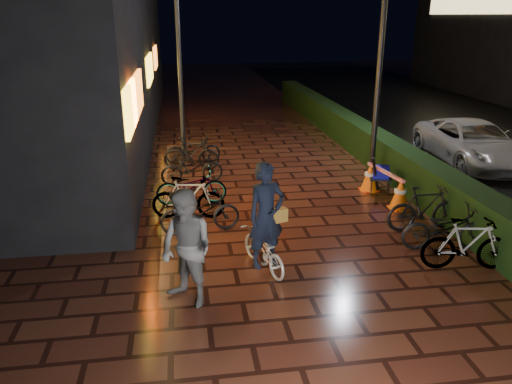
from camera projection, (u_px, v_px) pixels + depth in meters
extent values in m
plane|color=#381911|center=(317.00, 249.00, 9.69)|extent=(80.00, 80.00, 0.00)
cube|color=black|center=(349.00, 130.00, 17.44)|extent=(0.70, 20.00, 1.00)
imported|color=#57585A|center=(187.00, 249.00, 7.59)|extent=(1.14, 1.15, 1.88)
imported|color=#ADACB1|center=(473.00, 143.00, 15.12)|extent=(2.33, 4.69, 1.28)
cube|color=yellow|center=(131.00, 107.00, 9.73)|extent=(0.08, 2.00, 0.90)
cube|color=orange|center=(136.00, 96.00, 11.13)|extent=(0.08, 3.00, 0.90)
cube|color=yellow|center=(150.00, 69.00, 16.72)|extent=(0.08, 2.80, 0.90)
cube|color=orange|center=(155.00, 57.00, 21.38)|extent=(0.08, 2.20, 0.90)
cube|color=#FFD88C|center=(476.00, 1.00, 26.68)|extent=(0.06, 10.00, 1.30)
cylinder|color=black|center=(379.00, 77.00, 12.78)|extent=(0.16, 0.16, 5.58)
cylinder|color=black|center=(180.00, 77.00, 15.32)|extent=(0.18, 0.18, 5.04)
imported|color=silver|center=(263.00, 250.00, 8.84)|extent=(0.93, 1.49, 0.74)
imported|color=black|center=(266.00, 215.00, 8.51)|extent=(0.80, 0.65, 1.88)
cube|color=brown|center=(278.00, 215.00, 8.60)|extent=(0.36, 0.24, 0.24)
cone|color=orange|center=(400.00, 194.00, 11.61)|extent=(0.46, 0.46, 0.74)
cone|color=orange|center=(370.00, 177.00, 12.84)|extent=(0.46, 0.46, 0.74)
cube|color=#FB590D|center=(399.00, 208.00, 11.73)|extent=(0.46, 0.46, 0.03)
cube|color=#FE2D0D|center=(369.00, 190.00, 12.96)|extent=(0.46, 0.46, 0.03)
cube|color=red|center=(385.00, 172.00, 12.12)|extent=(0.33, 1.58, 0.07)
cube|color=black|center=(381.00, 178.00, 12.66)|extent=(0.65, 0.59, 0.04)
cylinder|color=black|center=(372.00, 188.00, 12.60)|extent=(0.04, 0.04, 0.37)
cylinder|color=black|center=(389.00, 188.00, 12.53)|extent=(0.04, 0.04, 0.37)
cylinder|color=black|center=(371.00, 183.00, 12.93)|extent=(0.04, 0.04, 0.37)
cylinder|color=black|center=(388.00, 184.00, 12.86)|extent=(0.04, 0.04, 0.37)
cube|color=#0D0EB3|center=(381.00, 172.00, 12.61)|extent=(0.48, 0.44, 0.29)
cylinder|color=black|center=(375.00, 174.00, 12.50)|extent=(0.36, 0.31, 0.94)
imported|color=black|center=(188.00, 198.00, 11.02)|extent=(1.67, 0.68, 0.97)
imported|color=black|center=(200.00, 212.00, 10.35)|extent=(1.73, 0.79, 0.88)
imported|color=black|center=(191.00, 154.00, 14.54)|extent=(1.67, 0.67, 0.97)
imported|color=black|center=(191.00, 186.00, 11.90)|extent=(1.68, 0.60, 0.88)
imported|color=black|center=(192.00, 168.00, 13.33)|extent=(1.74, 0.82, 0.88)
imported|color=black|center=(193.00, 149.00, 15.19)|extent=(1.71, 0.71, 0.88)
imported|color=black|center=(467.00, 244.00, 8.79)|extent=(1.68, 0.73, 0.97)
imported|color=black|center=(424.00, 208.00, 10.42)|extent=(1.62, 0.47, 0.97)
imported|color=black|center=(445.00, 228.00, 9.57)|extent=(1.73, 0.79, 0.88)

